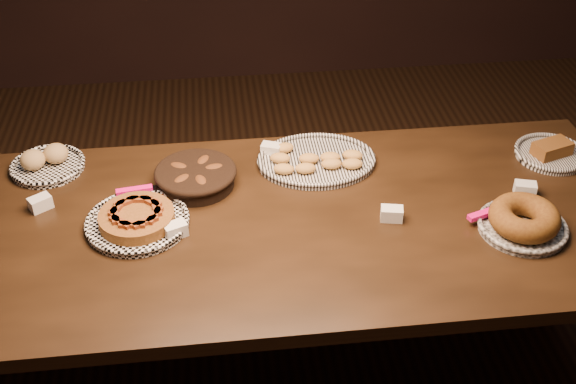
{
  "coord_description": "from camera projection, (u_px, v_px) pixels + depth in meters",
  "views": [
    {
      "loc": [
        -0.18,
        -1.81,
        2.19
      ],
      "look_at": [
        0.04,
        0.05,
        0.82
      ],
      "focal_mm": 45.0,
      "sensor_mm": 36.0,
      "label": 1
    }
  ],
  "objects": [
    {
      "name": "ground",
      "position": [
        279.0,
        373.0,
        2.76
      ],
      "size": [
        5.0,
        5.0,
        0.0
      ],
      "primitive_type": "plane",
      "color": "black",
      "rests_on": "ground"
    },
    {
      "name": "buffet_table",
      "position": [
        278.0,
        237.0,
        2.36
      ],
      "size": [
        2.4,
        1.0,
        0.75
      ],
      "color": "black",
      "rests_on": "ground"
    },
    {
      "name": "apple_tart_plate",
      "position": [
        137.0,
        220.0,
        2.28
      ],
      "size": [
        0.35,
        0.36,
        0.06
      ],
      "rotation": [
        0.0,
        0.0,
        0.2
      ],
      "color": "white",
      "rests_on": "buffet_table"
    },
    {
      "name": "madeleine_platter",
      "position": [
        316.0,
        160.0,
        2.56
      ],
      "size": [
        0.42,
        0.34,
        0.05
      ],
      "rotation": [
        0.0,
        0.0,
        -0.23
      ],
      "color": "black",
      "rests_on": "buffet_table"
    },
    {
      "name": "bundt_cake_plate",
      "position": [
        523.0,
        221.0,
        2.25
      ],
      "size": [
        0.31,
        0.28,
        0.09
      ],
      "rotation": [
        0.0,
        0.0,
        0.34
      ],
      "color": "black",
      "rests_on": "buffet_table"
    },
    {
      "name": "croissant_basket",
      "position": [
        196.0,
        175.0,
        2.45
      ],
      "size": [
        0.34,
        0.34,
        0.07
      ],
      "rotation": [
        0.0,
        0.0,
        -0.43
      ],
      "color": "black",
      "rests_on": "buffet_table"
    },
    {
      "name": "bread_roll_plate",
      "position": [
        46.0,
        162.0,
        2.54
      ],
      "size": [
        0.26,
        0.26,
        0.08
      ],
      "rotation": [
        0.0,
        0.0,
        0.43
      ],
      "color": "white",
      "rests_on": "buffet_table"
    },
    {
      "name": "loaf_plate",
      "position": [
        551.0,
        152.0,
        2.6
      ],
      "size": [
        0.26,
        0.26,
        0.06
      ],
      "rotation": [
        0.0,
        0.0,
        0.32
      ],
      "color": "black",
      "rests_on": "buffet_table"
    },
    {
      "name": "tent_cards",
      "position": [
        282.0,
        196.0,
        2.38
      ],
      "size": [
        1.68,
        0.49,
        0.04
      ],
      "color": "white",
      "rests_on": "buffet_table"
    }
  ]
}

